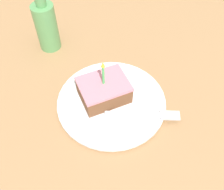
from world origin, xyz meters
TOP-DOWN VIEW (x-y plane):
  - ground_plane at (0.00, 0.00)m, footprint 2.40×2.40m
  - plate at (-0.00, 0.02)m, footprint 0.26×0.26m
  - cake_slice at (0.02, 0.03)m, footprint 0.09×0.11m
  - fork at (-0.07, -0.04)m, footprint 0.09×0.16m
  - bottle at (0.27, 0.10)m, footprint 0.06×0.06m

SIDE VIEW (x-z plane):
  - ground_plane at x=0.00m, z-range -0.04..0.00m
  - plate at x=0.00m, z-range 0.00..0.02m
  - fork at x=-0.07m, z-range 0.02..0.02m
  - cake_slice at x=0.02m, z-range -0.02..0.10m
  - bottle at x=0.27m, z-range -0.02..0.17m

